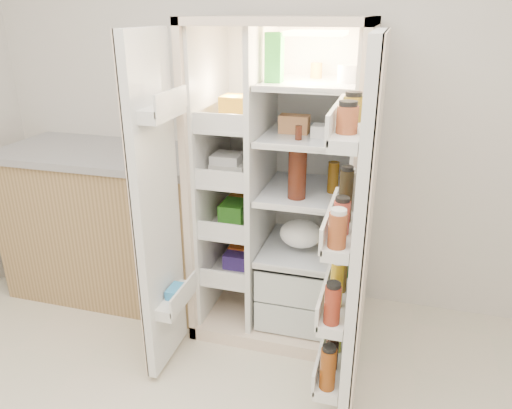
# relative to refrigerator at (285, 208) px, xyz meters

# --- Properties ---
(wall_back) EXTENTS (4.00, 0.02, 2.70)m
(wall_back) POSITION_rel_refrigerator_xyz_m (-0.08, 0.35, 0.61)
(wall_back) COLOR silver
(wall_back) RESTS_ON floor
(refrigerator) EXTENTS (0.92, 0.70, 1.80)m
(refrigerator) POSITION_rel_refrigerator_xyz_m (0.00, 0.00, 0.00)
(refrigerator) COLOR beige
(refrigerator) RESTS_ON floor
(freezer_door) EXTENTS (0.15, 0.40, 1.72)m
(freezer_door) POSITION_rel_refrigerator_xyz_m (-0.52, -0.60, 0.15)
(freezer_door) COLOR silver
(freezer_door) RESTS_ON floor
(fridge_door) EXTENTS (0.17, 0.58, 1.72)m
(fridge_door) POSITION_rel_refrigerator_xyz_m (0.46, -0.69, 0.13)
(fridge_door) COLOR silver
(fridge_door) RESTS_ON floor
(kitchen_counter) EXTENTS (1.38, 0.74, 1.00)m
(kitchen_counter) POSITION_rel_refrigerator_xyz_m (-1.18, 0.03, -0.24)
(kitchen_counter) COLOR #9B7C4D
(kitchen_counter) RESTS_ON floor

